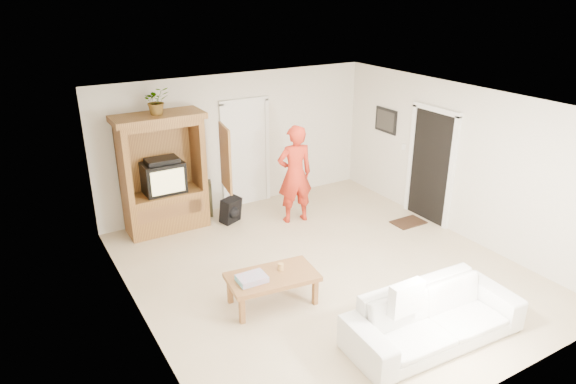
# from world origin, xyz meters

# --- Properties ---
(floor) EXTENTS (6.00, 6.00, 0.00)m
(floor) POSITION_xyz_m (0.00, 0.00, 0.00)
(floor) COLOR tan
(floor) RESTS_ON ground
(ceiling) EXTENTS (6.00, 6.00, 0.00)m
(ceiling) POSITION_xyz_m (0.00, 0.00, 2.60)
(ceiling) COLOR white
(ceiling) RESTS_ON floor
(wall_back) EXTENTS (5.50, 0.00, 5.50)m
(wall_back) POSITION_xyz_m (0.00, 3.00, 1.30)
(wall_back) COLOR silver
(wall_back) RESTS_ON floor
(wall_front) EXTENTS (5.50, 0.00, 5.50)m
(wall_front) POSITION_xyz_m (0.00, -3.00, 1.30)
(wall_front) COLOR silver
(wall_front) RESTS_ON floor
(wall_left) EXTENTS (0.00, 6.00, 6.00)m
(wall_left) POSITION_xyz_m (-2.75, 0.00, 1.30)
(wall_left) COLOR silver
(wall_left) RESTS_ON floor
(wall_right) EXTENTS (0.00, 6.00, 6.00)m
(wall_right) POSITION_xyz_m (2.75, 0.00, 1.30)
(wall_right) COLOR silver
(wall_right) RESTS_ON floor
(armoire) EXTENTS (1.82, 1.14, 2.10)m
(armoire) POSITION_xyz_m (-1.58, 2.66, 0.91)
(armoire) COLOR olive
(armoire) RESTS_ON floor
(door_back) EXTENTS (0.85, 0.05, 2.04)m
(door_back) POSITION_xyz_m (0.15, 2.97, 1.02)
(door_back) COLOR white
(door_back) RESTS_ON floor
(doorway_right) EXTENTS (0.05, 0.90, 2.04)m
(doorway_right) POSITION_xyz_m (2.73, 0.60, 1.02)
(doorway_right) COLOR black
(doorway_right) RESTS_ON floor
(framed_picture) EXTENTS (0.03, 0.60, 0.48)m
(framed_picture) POSITION_xyz_m (2.73, 1.90, 1.60)
(framed_picture) COLOR black
(framed_picture) RESTS_ON wall_right
(doormat) EXTENTS (0.60, 0.40, 0.02)m
(doormat) POSITION_xyz_m (2.30, 0.60, 0.01)
(doormat) COLOR #382316
(doormat) RESTS_ON floor
(plant) EXTENTS (0.41, 0.36, 0.46)m
(plant) POSITION_xyz_m (-1.60, 2.63, 2.33)
(plant) COLOR #4C7238
(plant) RESTS_ON armoire
(man) EXTENTS (0.73, 0.54, 1.83)m
(man) POSITION_xyz_m (0.55, 1.77, 0.91)
(man) COLOR red
(man) RESTS_ON floor
(sofa) EXTENTS (2.29, 0.99, 0.66)m
(sofa) POSITION_xyz_m (0.21, -2.06, 0.33)
(sofa) COLOR silver
(sofa) RESTS_ON floor
(coffee_table) EXTENTS (1.28, 0.80, 0.45)m
(coffee_table) POSITION_xyz_m (-1.12, -0.38, 0.39)
(coffee_table) COLOR brown
(coffee_table) RESTS_ON floor
(towel) EXTENTS (0.39, 0.29, 0.08)m
(towel) POSITION_xyz_m (-1.43, -0.38, 0.49)
(towel) COLOR #F25078
(towel) RESTS_ON coffee_table
(candle) EXTENTS (0.08, 0.08, 0.10)m
(candle) POSITION_xyz_m (-0.95, -0.33, 0.50)
(candle) COLOR tan
(candle) RESTS_ON coffee_table
(backpack_black) EXTENTS (0.43, 0.35, 0.46)m
(backpack_black) POSITION_xyz_m (-0.51, 2.31, 0.23)
(backpack_black) COLOR black
(backpack_black) RESTS_ON floor
(backpack_olive) EXTENTS (0.42, 0.36, 0.68)m
(backpack_olive) POSITION_xyz_m (-0.84, 2.85, 0.34)
(backpack_olive) COLOR #47442B
(backpack_olive) RESTS_ON floor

